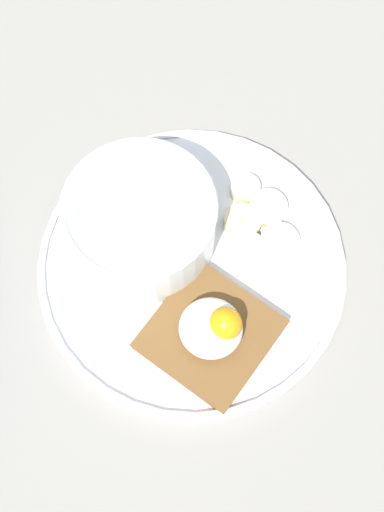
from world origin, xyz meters
The scene contains 10 objects.
ground_plane centered at (0.00, 0.00, 1.00)cm, with size 120.00×120.00×2.00cm, color gray.
plate centered at (0.00, 0.00, 2.80)cm, with size 27.16×27.16×1.60cm.
oatmeal_bowl centered at (-4.95, 0.80, 6.37)cm, with size 12.94×12.94×6.72cm.
toast_slice centered at (3.81, -5.58, 3.78)cm, with size 11.68×11.68×1.40cm.
poached_egg centered at (4.03, -5.47, 5.97)cm, with size 5.24×5.17×3.69cm.
banana_slice_front centered at (2.81, 5.22, 3.65)cm, with size 3.50×3.62×1.56cm.
banana_slice_left centered at (1.91, 8.38, 3.63)cm, with size 3.06×3.09×1.33cm.
banana_slice_back centered at (4.47, 7.21, 3.74)cm, with size 4.69×4.63×1.70cm.
banana_slice_right centered at (6.51, 4.50, 3.58)cm, with size 4.90×4.86×1.38cm.
banana_slice_inner centered at (4.03, 2.71, 3.66)cm, with size 4.01×4.10×1.55cm.
Camera 1 is at (8.06, -20.65, 61.48)cm, focal length 50.00 mm.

